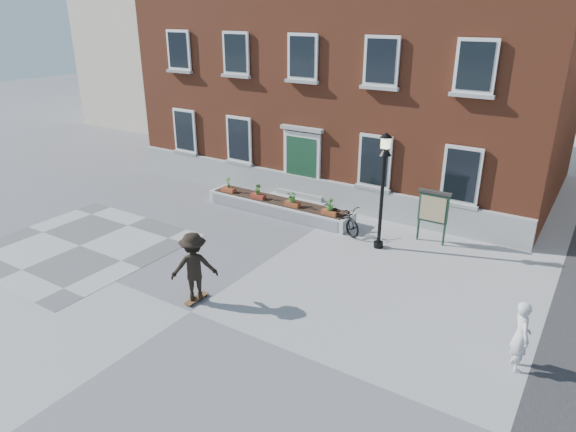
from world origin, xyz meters
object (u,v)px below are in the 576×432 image
Objects in this scene: bystander at (521,336)px; notice_board at (433,208)px; skateboarder at (194,267)px; bicycle at (342,218)px; lamp_post at (383,175)px.

notice_board is (-3.79, 5.50, 0.42)m from bystander.
skateboarder is at bearing -119.95° from notice_board.
skateboarder is (-4.17, -7.23, -0.21)m from notice_board.
skateboarder is (-1.15, -6.44, 0.52)m from bicycle.
bicycle is at bearing -165.30° from notice_board.
notice_board is (1.33, 1.33, -1.28)m from lamp_post.
bystander is at bearing -98.97° from bicycle.
skateboarder is (-2.83, -5.90, -1.49)m from lamp_post.
bystander is 0.90× the size of notice_board.
notice_board reaches higher than bystander.
skateboarder is at bearing -164.41° from bicycle.
bicycle is 1.19× the size of bystander.
bystander is 0.43× the size of lamp_post.
lamp_post is 2.27m from notice_board.
skateboarder is at bearing 74.72° from bystander.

